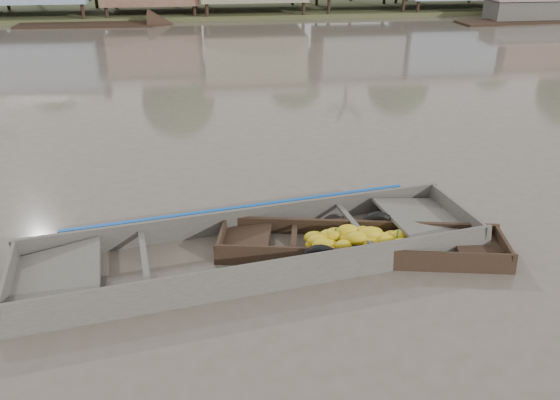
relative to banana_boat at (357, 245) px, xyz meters
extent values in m
plane|color=#4F493C|center=(-2.04, -0.50, -0.13)|extent=(120.00, 120.00, 0.00)
cube|color=#384723|center=(-2.04, 32.50, -0.13)|extent=(120.00, 12.00, 0.50)
cube|color=black|center=(0.07, 0.00, -0.21)|extent=(5.09, 1.85, 0.08)
cube|color=black|center=(0.17, 0.53, -0.02)|extent=(5.04, 1.07, 0.47)
cube|color=black|center=(-0.03, -0.54, -0.02)|extent=(5.04, 1.07, 0.47)
cube|color=black|center=(2.53, -0.46, -0.02)|extent=(0.26, 1.10, 0.45)
cube|color=black|center=(2.10, -0.38, 0.04)|extent=(1.03, 1.10, 0.18)
cube|color=black|center=(-2.38, 0.45, -0.02)|extent=(0.26, 1.10, 0.45)
cube|color=black|center=(-1.96, 0.37, 0.04)|extent=(1.03, 1.10, 0.18)
cube|color=black|center=(-1.10, 0.21, 0.08)|extent=(0.29, 1.06, 0.05)
cube|color=black|center=(1.25, -0.22, 0.08)|extent=(0.29, 1.06, 0.05)
ellipsoid|color=yellow|center=(-0.62, -0.05, 0.07)|extent=(0.45, 0.35, 0.25)
ellipsoid|color=yellow|center=(0.40, 0.28, 0.06)|extent=(0.38, 0.29, 0.21)
ellipsoid|color=yellow|center=(0.45, -0.22, 0.20)|extent=(0.35, 0.28, 0.20)
ellipsoid|color=yellow|center=(-0.13, 0.30, 0.15)|extent=(0.36, 0.28, 0.20)
ellipsoid|color=yellow|center=(0.86, -0.47, 0.02)|extent=(0.38, 0.29, 0.21)
ellipsoid|color=yellow|center=(0.20, -0.19, 0.13)|extent=(0.39, 0.31, 0.22)
ellipsoid|color=yellow|center=(-0.73, 0.26, 0.06)|extent=(0.41, 0.32, 0.23)
ellipsoid|color=yellow|center=(0.12, -0.11, 0.17)|extent=(0.41, 0.32, 0.23)
ellipsoid|color=yellow|center=(-0.29, -0.18, 0.13)|extent=(0.35, 0.27, 0.19)
ellipsoid|color=yellow|center=(0.10, -0.32, 0.04)|extent=(0.37, 0.29, 0.20)
ellipsoid|color=yellow|center=(-0.02, 0.24, 0.11)|extent=(0.37, 0.29, 0.20)
ellipsoid|color=yellow|center=(-0.76, 0.10, 0.00)|extent=(0.35, 0.27, 0.19)
ellipsoid|color=yellow|center=(0.11, 0.07, 0.23)|extent=(0.35, 0.27, 0.19)
ellipsoid|color=yellow|center=(-0.37, 0.13, 0.17)|extent=(0.45, 0.35, 0.25)
ellipsoid|color=yellow|center=(0.38, -0.11, 0.18)|extent=(0.42, 0.32, 0.23)
ellipsoid|color=yellow|center=(-0.68, 0.10, 0.07)|extent=(0.45, 0.35, 0.25)
ellipsoid|color=yellow|center=(-0.49, 0.16, 0.15)|extent=(0.39, 0.30, 0.22)
ellipsoid|color=yellow|center=(0.82, 0.05, 0.09)|extent=(0.44, 0.35, 0.25)
ellipsoid|color=yellow|center=(-0.76, -0.15, -0.02)|extent=(0.36, 0.28, 0.20)
ellipsoid|color=yellow|center=(0.72, -0.26, 0.11)|extent=(0.42, 0.32, 0.23)
ellipsoid|color=yellow|center=(-0.61, -0.15, 0.03)|extent=(0.45, 0.35, 0.25)
ellipsoid|color=yellow|center=(0.21, -0.06, 0.25)|extent=(0.46, 0.36, 0.26)
ellipsoid|color=yellow|center=(-0.15, 0.08, 0.25)|extent=(0.43, 0.33, 0.24)
ellipsoid|color=yellow|center=(0.35, 0.26, 0.07)|extent=(0.39, 0.30, 0.22)
ellipsoid|color=yellow|center=(0.05, 0.11, 0.17)|extent=(0.43, 0.34, 0.24)
ellipsoid|color=yellow|center=(-0.04, -0.12, 0.22)|extent=(0.43, 0.34, 0.24)
ellipsoid|color=yellow|center=(-0.13, -0.04, 0.18)|extent=(0.42, 0.33, 0.23)
ellipsoid|color=yellow|center=(0.69, 0.14, 0.05)|extent=(0.39, 0.31, 0.22)
ellipsoid|color=yellow|center=(-0.54, -0.08, 0.07)|extent=(0.40, 0.31, 0.22)
ellipsoid|color=yellow|center=(-0.11, 0.15, 0.15)|extent=(0.40, 0.31, 0.22)
ellipsoid|color=yellow|center=(-0.04, 0.20, 0.14)|extent=(0.40, 0.31, 0.22)
ellipsoid|color=yellow|center=(-0.57, -0.15, 0.02)|extent=(0.44, 0.34, 0.24)
cylinder|color=#3F6626|center=(-0.37, 0.08, 0.25)|extent=(0.04, 0.04, 0.16)
cylinder|color=#3F6626|center=(0.25, -0.04, 0.25)|extent=(0.04, 0.04, 0.16)
cylinder|color=#3F6626|center=(0.69, -0.12, 0.25)|extent=(0.04, 0.04, 0.16)
torus|color=black|center=(0.54, 0.53, 0.00)|extent=(0.72, 0.29, 0.70)
torus|color=black|center=(-0.75, -0.48, 0.00)|extent=(0.72, 0.29, 0.70)
cube|color=#3E3A35|center=(-1.80, 0.00, -0.21)|extent=(8.09, 2.96, 0.08)
cube|color=#3E3A35|center=(-1.96, 0.95, 0.07)|extent=(8.01, 1.47, 0.65)
cube|color=#3E3A35|center=(-1.65, -0.96, 0.07)|extent=(8.01, 1.47, 0.65)
cube|color=#3E3A35|center=(2.11, 0.63, 0.07)|extent=(0.38, 1.96, 0.61)
cube|color=#3E3A35|center=(1.43, 0.52, 0.15)|extent=(1.63, 1.90, 0.25)
cube|color=#3E3A35|center=(-5.71, -0.64, 0.07)|extent=(0.38, 1.96, 0.61)
cube|color=#3E3A35|center=(-5.03, -0.53, 0.15)|extent=(1.63, 1.90, 0.25)
cube|color=#3E3A35|center=(-3.67, -0.31, 0.20)|extent=(0.40, 1.89, 0.05)
cube|color=#3E3A35|center=(0.07, 0.30, 0.20)|extent=(0.40, 1.89, 0.05)
cube|color=#665E54|center=(-1.80, 0.00, -0.16)|extent=(6.20, 2.50, 0.02)
cube|color=#0F4497|center=(-1.97, 1.01, 0.32)|extent=(6.47, 1.15, 0.16)
torus|color=olive|center=(1.28, 0.17, -0.13)|extent=(0.45, 0.45, 0.06)
torus|color=olive|center=(1.28, 0.17, -0.09)|extent=(0.37, 0.37, 0.06)
cube|color=black|center=(16.39, 23.81, -0.18)|extent=(8.51, 2.72, 0.35)
cube|color=black|center=(-9.46, 25.68, -0.18)|extent=(7.86, 2.03, 0.35)
cube|color=black|center=(16.96, 24.50, 0.42)|extent=(5.00, 2.00, 1.20)
camera|label=1|loc=(-2.39, -8.09, 5.12)|focal=35.00mm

